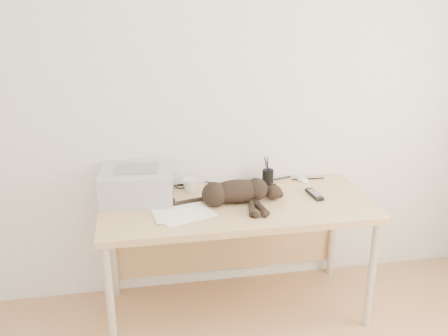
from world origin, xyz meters
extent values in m
plane|color=white|center=(0.00, 1.75, 1.30)|extent=(3.50, 0.00, 3.50)
cube|color=tan|center=(0.00, 1.39, 0.72)|extent=(1.60, 0.70, 0.04)
cylinder|color=silver|center=(-0.75, 1.09, 0.35)|extent=(0.04, 0.04, 0.70)
cylinder|color=silver|center=(0.75, 1.09, 0.35)|extent=(0.04, 0.04, 0.70)
cylinder|color=silver|center=(-0.75, 1.69, 0.35)|extent=(0.04, 0.04, 0.70)
cylinder|color=silver|center=(0.75, 1.69, 0.35)|extent=(0.04, 0.04, 0.70)
cube|color=tan|center=(0.00, 1.72, 0.40)|extent=(1.48, 0.02, 0.60)
cube|color=#A6A5AA|center=(-0.57, 1.56, 0.83)|extent=(0.45, 0.40, 0.19)
cube|color=black|center=(-0.57, 1.56, 0.84)|extent=(0.36, 0.05, 0.11)
cube|color=gray|center=(-0.57, 1.56, 0.93)|extent=(0.27, 0.20, 0.01)
cube|color=white|center=(-0.31, 1.29, 0.74)|extent=(0.36, 0.30, 0.00)
cube|color=white|center=(-0.34, 1.31, 0.74)|extent=(0.33, 0.25, 0.00)
ellipsoid|color=black|center=(0.00, 1.40, 0.81)|extent=(0.34, 0.15, 0.14)
sphere|color=black|center=(-0.13, 1.39, 0.81)|extent=(0.15, 0.15, 0.15)
ellipsoid|color=black|center=(0.22, 1.40, 0.79)|extent=(0.10, 0.09, 0.09)
cone|color=black|center=(0.22, 1.44, 0.83)|extent=(0.04, 0.05, 0.05)
cone|color=black|center=(0.24, 1.44, 0.82)|extent=(0.04, 0.05, 0.05)
cylinder|color=black|center=(0.06, 1.28, 0.76)|extent=(0.04, 0.20, 0.04)
cylinder|color=black|center=(0.11, 1.28, 0.76)|extent=(0.04, 0.20, 0.04)
cylinder|color=black|center=(-0.27, 1.44, 0.75)|extent=(0.22, 0.03, 0.03)
imported|color=white|center=(-0.25, 1.62, 0.78)|extent=(0.13, 0.13, 0.08)
cylinder|color=black|center=(0.26, 1.65, 0.79)|extent=(0.07, 0.07, 0.10)
cylinder|color=#990C0C|center=(0.25, 1.65, 0.86)|extent=(0.01, 0.01, 0.14)
cylinder|color=navy|center=(0.27, 1.66, 0.86)|extent=(0.01, 0.01, 0.14)
cylinder|color=black|center=(0.26, 1.64, 0.86)|extent=(0.01, 0.01, 0.14)
cube|color=gray|center=(0.16, 1.52, 0.75)|extent=(0.14, 0.17, 0.02)
cube|color=black|center=(0.49, 1.42, 0.75)|extent=(0.06, 0.18, 0.02)
ellipsoid|color=white|center=(0.50, 1.67, 0.76)|extent=(0.09, 0.12, 0.04)
camera|label=1|loc=(-0.55, -1.25, 1.94)|focal=40.00mm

